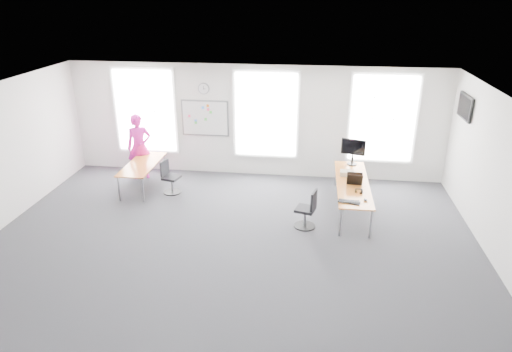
# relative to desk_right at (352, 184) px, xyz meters

# --- Properties ---
(floor) EXTENTS (10.00, 10.00, 0.00)m
(floor) POSITION_rel_desk_right_xyz_m (-2.51, -2.13, -0.63)
(floor) COLOR #26262A
(floor) RESTS_ON ground
(ceiling) EXTENTS (10.00, 10.00, 0.00)m
(ceiling) POSITION_rel_desk_right_xyz_m (-2.51, -2.13, 2.37)
(ceiling) COLOR white
(ceiling) RESTS_ON ground
(wall_back) EXTENTS (10.00, 0.00, 10.00)m
(wall_back) POSITION_rel_desk_right_xyz_m (-2.51, 1.87, 0.87)
(wall_back) COLOR white
(wall_back) RESTS_ON ground
(wall_front) EXTENTS (10.00, 0.00, 10.00)m
(wall_front) POSITION_rel_desk_right_xyz_m (-2.51, -6.13, 0.87)
(wall_front) COLOR white
(wall_front) RESTS_ON ground
(wall_right) EXTENTS (0.00, 10.00, 10.00)m
(wall_right) POSITION_rel_desk_right_xyz_m (2.49, -2.13, 0.87)
(wall_right) COLOR white
(wall_right) RESTS_ON ground
(window_left) EXTENTS (1.60, 0.06, 2.20)m
(window_left) POSITION_rel_desk_right_xyz_m (-5.51, 1.84, 1.07)
(window_left) COLOR white
(window_left) RESTS_ON wall_back
(window_mid) EXTENTS (1.60, 0.06, 2.20)m
(window_mid) POSITION_rel_desk_right_xyz_m (-2.21, 1.84, 1.07)
(window_mid) COLOR white
(window_mid) RESTS_ON wall_back
(window_right) EXTENTS (1.60, 0.06, 2.20)m
(window_right) POSITION_rel_desk_right_xyz_m (0.79, 1.84, 1.07)
(window_right) COLOR white
(window_right) RESTS_ON wall_back
(desk_right) EXTENTS (0.73, 2.75, 0.67)m
(desk_right) POSITION_rel_desk_right_xyz_m (0.00, 0.00, 0.00)
(desk_right) COLOR #C2632B
(desk_right) RESTS_ON ground
(desk_left) EXTENTS (0.72, 1.81, 0.66)m
(desk_left) POSITION_rel_desk_right_xyz_m (-5.23, 0.57, -0.02)
(desk_left) COLOR #C2632B
(desk_left) RESTS_ON ground
(chair_right) EXTENTS (0.48, 0.48, 0.86)m
(chair_right) POSITION_rel_desk_right_xyz_m (-0.99, -1.01, -0.25)
(chair_right) COLOR black
(chair_right) RESTS_ON ground
(chair_left) EXTENTS (0.46, 0.46, 0.84)m
(chair_left) POSITION_rel_desk_right_xyz_m (-4.46, 0.37, -0.26)
(chair_left) COLOR black
(chair_left) RESTS_ON ground
(person) EXTENTS (0.75, 0.64, 1.75)m
(person) POSITION_rel_desk_right_xyz_m (-5.52, 1.22, 0.25)
(person) COLOR #C71A91
(person) RESTS_ON ground
(whiteboard) EXTENTS (1.20, 0.03, 0.90)m
(whiteboard) POSITION_rel_desk_right_xyz_m (-3.86, 1.84, 0.92)
(whiteboard) COLOR white
(whiteboard) RESTS_ON wall_back
(wall_clock) EXTENTS (0.30, 0.04, 0.30)m
(wall_clock) POSITION_rel_desk_right_xyz_m (-3.86, 1.84, 1.72)
(wall_clock) COLOR gray
(wall_clock) RESTS_ON wall_back
(tv) EXTENTS (0.06, 0.90, 0.55)m
(tv) POSITION_rel_desk_right_xyz_m (2.44, 0.87, 1.67)
(tv) COLOR black
(tv) RESTS_ON wall_right
(keyboard) EXTENTS (0.48, 0.27, 0.02)m
(keyboard) POSITION_rel_desk_right_xyz_m (-0.14, -1.07, 0.05)
(keyboard) COLOR black
(keyboard) RESTS_ON desk_right
(mouse) EXTENTS (0.10, 0.13, 0.04)m
(mouse) POSITION_rel_desk_right_xyz_m (0.20, -0.95, 0.06)
(mouse) COLOR black
(mouse) RESTS_ON desk_right
(lens_cap) EXTENTS (0.09, 0.09, 0.01)m
(lens_cap) POSITION_rel_desk_right_xyz_m (0.14, -0.58, 0.05)
(lens_cap) COLOR black
(lens_cap) RESTS_ON desk_right
(headphones) EXTENTS (0.17, 0.09, 0.10)m
(headphones) POSITION_rel_desk_right_xyz_m (0.09, -0.55, 0.09)
(headphones) COLOR black
(headphones) RESTS_ON desk_right
(laptop_sleeve) EXTENTS (0.35, 0.20, 0.28)m
(laptop_sleeve) POSITION_rel_desk_right_xyz_m (0.03, -0.13, 0.18)
(laptop_sleeve) COLOR black
(laptop_sleeve) RESTS_ON desk_right
(paper_stack) EXTENTS (0.33, 0.25, 0.11)m
(paper_stack) POSITION_rel_desk_right_xyz_m (-0.11, 0.42, 0.10)
(paper_stack) COLOR beige
(paper_stack) RESTS_ON desk_right
(monitor) EXTENTS (0.59, 0.25, 0.67)m
(monitor) POSITION_rel_desk_right_xyz_m (0.06, 1.16, 0.45)
(monitor) COLOR black
(monitor) RESTS_ON desk_right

